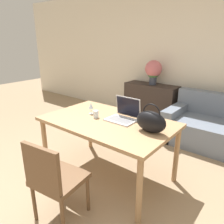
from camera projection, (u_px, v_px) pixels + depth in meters
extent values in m
plane|color=#997F60|center=(73.00, 206.00, 2.36)|extent=(14.00, 14.00, 0.00)
cube|color=beige|center=(190.00, 58.00, 4.18)|extent=(10.00, 0.06, 2.70)
cube|color=#A87F56|center=(108.00, 122.00, 2.65)|extent=(1.58, 0.97, 0.04)
cylinder|color=#A87F56|center=(45.00, 145.00, 2.89)|extent=(0.06, 0.06, 0.73)
cylinder|color=#A87F56|center=(139.00, 192.00, 2.03)|extent=(0.06, 0.06, 0.73)
cylinder|color=#A87F56|center=(90.00, 126.00, 3.52)|extent=(0.06, 0.06, 0.73)
cylinder|color=#A87F56|center=(176.00, 155.00, 2.65)|extent=(0.06, 0.06, 0.73)
cube|color=brown|center=(60.00, 179.00, 2.10)|extent=(0.49, 0.49, 0.05)
cube|color=brown|center=(41.00, 168.00, 1.87)|extent=(0.42, 0.10, 0.41)
cylinder|color=brown|center=(61.00, 182.00, 2.42)|extent=(0.04, 0.04, 0.40)
cylinder|color=brown|center=(88.00, 194.00, 2.24)|extent=(0.04, 0.04, 0.40)
cylinder|color=brown|center=(34.00, 203.00, 2.12)|extent=(0.04, 0.04, 0.40)
cylinder|color=brown|center=(63.00, 218.00, 1.94)|extent=(0.04, 0.04, 0.40)
cube|color=slate|center=(211.00, 133.00, 3.63)|extent=(1.46, 0.92, 0.42)
cube|color=slate|center=(221.00, 105.00, 3.76)|extent=(1.46, 0.20, 0.40)
cube|color=slate|center=(175.00, 121.00, 3.98)|extent=(0.20, 0.92, 0.56)
cube|color=#332823|center=(151.00, 103.00, 4.66)|extent=(1.12, 0.40, 0.80)
cube|color=silver|center=(121.00, 120.00, 2.62)|extent=(0.35, 0.25, 0.02)
cube|color=gray|center=(121.00, 120.00, 2.62)|extent=(0.30, 0.16, 0.00)
cube|color=silver|center=(128.00, 107.00, 2.69)|extent=(0.35, 0.04, 0.25)
cube|color=black|center=(128.00, 107.00, 2.68)|extent=(0.32, 0.04, 0.23)
cylinder|color=silver|center=(96.00, 114.00, 2.71)|extent=(0.07, 0.07, 0.09)
cylinder|color=silver|center=(91.00, 114.00, 2.86)|extent=(0.06, 0.06, 0.01)
cylinder|color=silver|center=(91.00, 111.00, 2.85)|extent=(0.01, 0.01, 0.07)
cone|color=silver|center=(91.00, 106.00, 2.83)|extent=(0.06, 0.06, 0.08)
ellipsoid|color=black|center=(151.00, 122.00, 2.28)|extent=(0.34, 0.16, 0.23)
torus|color=black|center=(151.00, 113.00, 2.25)|extent=(0.20, 0.01, 0.20)
cylinder|color=#333847|center=(153.00, 80.00, 4.48)|extent=(0.15, 0.15, 0.20)
sphere|color=#3D6B38|center=(153.00, 72.00, 4.43)|extent=(0.25, 0.25, 0.25)
sphere|color=#C6666B|center=(154.00, 69.00, 4.41)|extent=(0.34, 0.34, 0.34)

